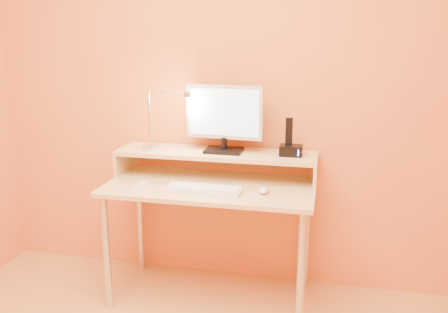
% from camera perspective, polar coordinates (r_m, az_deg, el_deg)
% --- Properties ---
extents(wall_back, '(3.00, 0.04, 2.50)m').
position_cam_1_polar(wall_back, '(2.94, -0.21, 8.41)').
color(wall_back, orange).
rests_on(wall_back, floor).
extents(desk_leg_fl, '(0.04, 0.04, 0.69)m').
position_cam_1_polar(desk_leg_fl, '(2.85, -13.91, -11.19)').
color(desk_leg_fl, silver).
rests_on(desk_leg_fl, floor).
extents(desk_leg_fr, '(0.04, 0.04, 0.69)m').
position_cam_1_polar(desk_leg_fr, '(2.58, 9.20, -13.70)').
color(desk_leg_fr, silver).
rests_on(desk_leg_fr, floor).
extents(desk_leg_bl, '(0.04, 0.04, 0.69)m').
position_cam_1_polar(desk_leg_bl, '(3.26, -10.02, -7.60)').
color(desk_leg_bl, silver).
rests_on(desk_leg_bl, floor).
extents(desk_leg_br, '(0.04, 0.04, 0.69)m').
position_cam_1_polar(desk_leg_br, '(3.04, 9.82, -9.31)').
color(desk_leg_br, silver).
rests_on(desk_leg_br, floor).
extents(desk_lower, '(1.20, 0.60, 0.02)m').
position_cam_1_polar(desk_lower, '(2.75, -1.68, -3.61)').
color(desk_lower, '#E1BB7B').
rests_on(desk_lower, floor).
extents(shelf_riser_left, '(0.02, 0.30, 0.14)m').
position_cam_1_polar(shelf_riser_left, '(3.05, -11.80, -0.51)').
color(shelf_riser_left, '#E1BB7B').
rests_on(shelf_riser_left, desk_lower).
extents(shelf_riser_right, '(0.02, 0.30, 0.14)m').
position_cam_1_polar(shelf_riser_right, '(2.79, 10.93, -1.87)').
color(shelf_riser_right, '#E1BB7B').
rests_on(shelf_riser_right, desk_lower).
extents(desk_shelf, '(1.20, 0.30, 0.02)m').
position_cam_1_polar(desk_shelf, '(2.84, -0.96, 0.37)').
color(desk_shelf, '#E1BB7B').
rests_on(desk_shelf, desk_lower).
extents(monitor_foot, '(0.22, 0.16, 0.02)m').
position_cam_1_polar(monitor_foot, '(2.83, -0.00, 0.74)').
color(monitor_foot, black).
rests_on(monitor_foot, desk_shelf).
extents(monitor_neck, '(0.04, 0.04, 0.07)m').
position_cam_1_polar(monitor_neck, '(2.82, -0.00, 1.61)').
color(monitor_neck, black).
rests_on(monitor_neck, monitor_foot).
extents(monitor_panel, '(0.46, 0.07, 0.31)m').
position_cam_1_polar(monitor_panel, '(2.79, 0.04, 5.36)').
color(monitor_panel, '#BCBCC1').
rests_on(monitor_panel, monitor_neck).
extents(monitor_back, '(0.41, 0.05, 0.27)m').
position_cam_1_polar(monitor_back, '(2.82, 0.14, 5.43)').
color(monitor_back, black).
rests_on(monitor_back, monitor_panel).
extents(monitor_screen, '(0.42, 0.04, 0.27)m').
position_cam_1_polar(monitor_screen, '(2.78, -0.04, 5.30)').
color(monitor_screen, '#ACDAF6').
rests_on(monitor_screen, monitor_panel).
extents(lamp_base, '(0.10, 0.10, 0.02)m').
position_cam_1_polar(lamp_base, '(2.93, -8.79, 1.12)').
color(lamp_base, silver).
rests_on(lamp_base, desk_shelf).
extents(lamp_post, '(0.01, 0.01, 0.33)m').
position_cam_1_polar(lamp_post, '(2.90, -8.92, 4.54)').
color(lamp_post, silver).
rests_on(lamp_post, lamp_base).
extents(lamp_arm, '(0.24, 0.01, 0.01)m').
position_cam_1_polar(lamp_arm, '(2.83, -6.77, 7.77)').
color(lamp_arm, silver).
rests_on(lamp_arm, lamp_post).
extents(lamp_head, '(0.04, 0.04, 0.03)m').
position_cam_1_polar(lamp_head, '(2.79, -4.42, 7.43)').
color(lamp_head, silver).
rests_on(lamp_head, lamp_arm).
extents(lamp_bulb, '(0.03, 0.03, 0.00)m').
position_cam_1_polar(lamp_bulb, '(2.80, -4.41, 7.10)').
color(lamp_bulb, '#FFEAC6').
rests_on(lamp_bulb, lamp_head).
extents(phone_dock, '(0.13, 0.10, 0.06)m').
position_cam_1_polar(phone_dock, '(2.77, 8.04, 0.73)').
color(phone_dock, black).
rests_on(phone_dock, desk_shelf).
extents(phone_handset, '(0.04, 0.03, 0.16)m').
position_cam_1_polar(phone_handset, '(2.74, 7.81, 2.98)').
color(phone_handset, black).
rests_on(phone_handset, phone_dock).
extents(phone_led, '(0.01, 0.00, 0.04)m').
position_cam_1_polar(phone_led, '(2.71, 8.89, 0.43)').
color(phone_led, '#2D55FF').
rests_on(phone_led, phone_dock).
extents(keyboard, '(0.42, 0.14, 0.02)m').
position_cam_1_polar(keyboard, '(2.61, -2.47, -4.05)').
color(keyboard, white).
rests_on(keyboard, desk_lower).
extents(mouse, '(0.06, 0.10, 0.03)m').
position_cam_1_polar(mouse, '(2.60, 4.77, -4.04)').
color(mouse, silver).
rests_on(mouse, desk_lower).
extents(remote_control, '(0.06, 0.17, 0.02)m').
position_cam_1_polar(remote_control, '(2.72, -9.95, -3.56)').
color(remote_control, white).
rests_on(remote_control, desk_lower).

